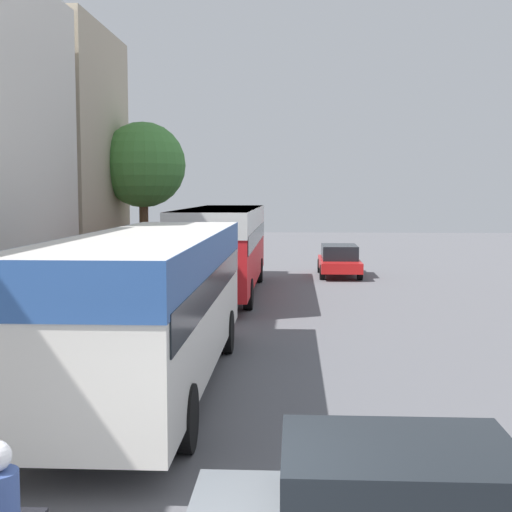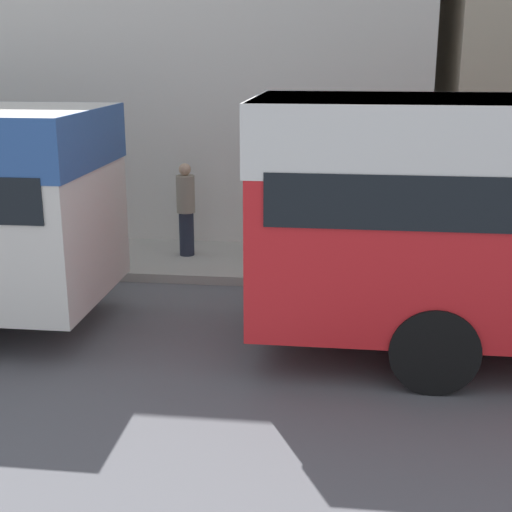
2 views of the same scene
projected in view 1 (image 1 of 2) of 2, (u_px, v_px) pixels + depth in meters
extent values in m
cube|color=#BCAD93|center=(34.00, 161.00, 27.04)|extent=(5.74, 6.86, 9.84)
cube|color=silver|center=(151.00, 299.00, 13.38)|extent=(2.44, 10.24, 2.47)
cube|color=#2D569E|center=(150.00, 254.00, 13.30)|extent=(2.46, 10.29, 0.74)
cube|color=black|center=(151.00, 283.00, 13.35)|extent=(2.49, 9.83, 0.54)
cylinder|color=black|center=(132.00, 331.00, 16.71)|extent=(0.28, 1.00, 1.00)
cylinder|color=black|center=(227.00, 332.00, 16.59)|extent=(0.28, 1.00, 1.00)
cylinder|color=black|center=(33.00, 416.00, 10.39)|extent=(0.28, 1.00, 1.00)
cylinder|color=black|center=(185.00, 418.00, 10.27)|extent=(0.28, 1.00, 1.00)
cube|color=red|center=(223.00, 244.00, 26.04)|extent=(2.49, 11.10, 2.66)
cube|color=white|center=(223.00, 219.00, 25.96)|extent=(2.52, 11.15, 0.80)
cube|color=black|center=(223.00, 235.00, 26.01)|extent=(2.54, 10.66, 0.58)
cylinder|color=black|center=(204.00, 270.00, 29.65)|extent=(0.28, 1.00, 1.00)
cylinder|color=black|center=(259.00, 270.00, 29.52)|extent=(0.28, 1.00, 1.00)
cylinder|color=black|center=(177.00, 294.00, 22.80)|extent=(0.28, 1.00, 1.00)
cylinder|color=black|center=(248.00, 294.00, 22.68)|extent=(0.28, 1.00, 1.00)
cube|color=red|center=(339.00, 264.00, 31.68)|extent=(1.74, 4.32, 0.44)
cube|color=black|center=(339.00, 252.00, 31.64)|extent=(1.53, 2.38, 0.63)
cylinder|color=black|center=(320.00, 266.00, 33.08)|extent=(0.22, 0.64, 0.64)
cylinder|color=black|center=(355.00, 266.00, 32.99)|extent=(0.22, 0.64, 0.64)
cylinder|color=black|center=(322.00, 272.00, 30.42)|extent=(0.22, 0.64, 0.64)
cylinder|color=black|center=(360.00, 272.00, 30.33)|extent=(0.22, 0.64, 0.64)
cube|color=black|center=(399.00, 479.00, 6.55)|extent=(2.16, 1.67, 0.65)
cylinder|color=#232838|center=(69.00, 311.00, 19.16)|extent=(0.26, 0.26, 0.78)
cylinder|color=gray|center=(68.00, 285.00, 19.09)|extent=(0.33, 0.33, 0.65)
sphere|color=tan|center=(68.00, 269.00, 19.05)|extent=(0.21, 0.21, 0.21)
cylinder|color=brown|center=(144.00, 239.00, 28.72)|extent=(0.36, 0.36, 3.39)
sphere|color=#47893D|center=(143.00, 165.00, 28.45)|extent=(3.41, 3.41, 3.41)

